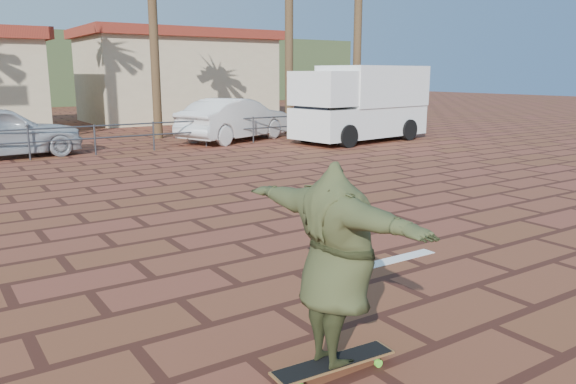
# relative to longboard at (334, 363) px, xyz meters

# --- Properties ---
(ground) EXTENTS (120.00, 120.00, 0.00)m
(ground) POSITION_rel_longboard_xyz_m (2.01, 3.18, -0.10)
(ground) COLOR brown
(ground) RESTS_ON ground
(paint_stripe) EXTENTS (1.40, 0.22, 0.01)m
(paint_stripe) POSITION_rel_longboard_xyz_m (2.71, 1.98, -0.09)
(paint_stripe) COLOR white
(paint_stripe) RESTS_ON ground
(guardrail) EXTENTS (24.06, 0.06, 1.00)m
(guardrail) POSITION_rel_longboard_xyz_m (2.01, 15.18, 0.58)
(guardrail) COLOR #47494F
(guardrail) RESTS_ON ground
(building_east) EXTENTS (10.60, 6.60, 5.00)m
(building_east) POSITION_rel_longboard_xyz_m (10.01, 27.18, 2.44)
(building_east) COLOR beige
(building_east) RESTS_ON ground
(longboard) EXTENTS (1.21, 0.34, 0.12)m
(longboard) POSITION_rel_longboard_xyz_m (0.00, 0.00, 0.00)
(longboard) COLOR olive
(longboard) RESTS_ON ground
(skateboarder) EXTENTS (0.74, 2.26, 1.81)m
(skateboarder) POSITION_rel_longboard_xyz_m (0.00, 0.00, 0.93)
(skateboarder) COLOR #393E21
(skateboarder) RESTS_ON longboard
(campervan) EXTENTS (5.89, 3.08, 2.92)m
(campervan) POSITION_rel_longboard_xyz_m (11.86, 13.36, 1.44)
(campervan) COLOR white
(campervan) RESTS_ON ground
(car_white) EXTENTS (5.40, 3.51, 1.68)m
(car_white) POSITION_rel_longboard_xyz_m (7.76, 16.18, 0.74)
(car_white) COLOR silver
(car_white) RESTS_ON ground
(street_sign) EXTENTS (0.44, 0.17, 2.22)m
(street_sign) POSITION_rel_longboard_xyz_m (14.01, 15.18, 1.46)
(street_sign) COLOR gray
(street_sign) RESTS_ON ground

